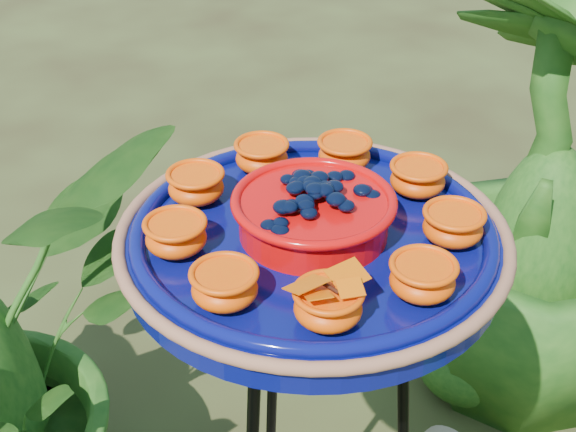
# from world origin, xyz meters

# --- Properties ---
(feeder_dish) EXTENTS (0.51, 0.51, 0.11)m
(feeder_dish) POSITION_xyz_m (-0.14, 0.02, 1.00)
(feeder_dish) COLOR #070B57
(feeder_dish) RESTS_ON tripod_stand
(shrub_back_right) EXTENTS (0.82, 0.82, 1.14)m
(shrub_back_right) POSITION_xyz_m (0.68, 0.54, 0.57)
(shrub_back_right) COLOR #174512
(shrub_back_right) RESTS_ON ground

